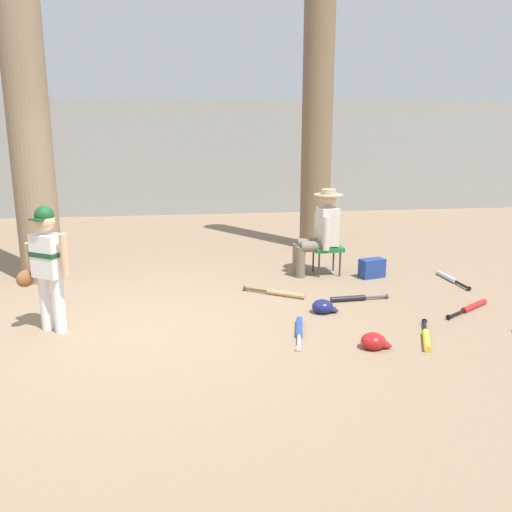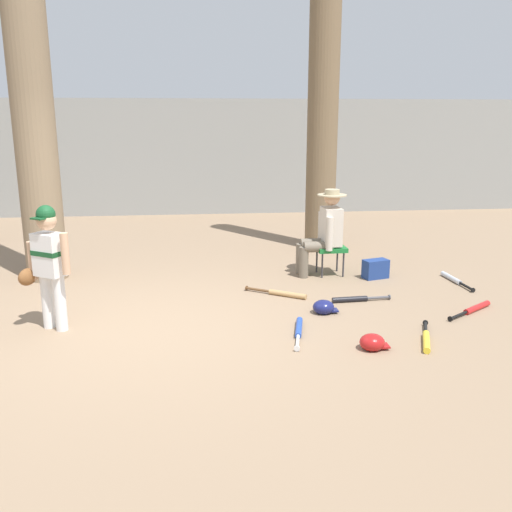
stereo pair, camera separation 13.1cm
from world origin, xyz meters
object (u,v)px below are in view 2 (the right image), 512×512
batting_helmet_navy (324,307)px  bat_yellow_trainer (426,339)px  tree_behind_spectator (323,108)px  batting_helmet_red (372,342)px  folding_stool (330,249)px  bat_red_barrel (474,309)px  bat_black_composite (354,299)px  bat_wood_tan (283,294)px  tree_near_player (32,107)px  handbag_beside_stool (376,269)px  bat_aluminum_silver (453,279)px  bat_blue_youth (299,330)px  young_ballplayer (48,260)px  seated_spectator (324,230)px

batting_helmet_navy → bat_yellow_trainer: bearing=-49.1°
tree_behind_spectator → batting_helmet_red: tree_behind_spectator is taller
folding_stool → bat_red_barrel: (1.27, -1.69, -0.33)m
bat_yellow_trainer → bat_black_composite: bearing=105.3°
bat_wood_tan → batting_helmet_navy: bearing=-61.3°
tree_near_player → bat_yellow_trainer: 5.56m
handbag_beside_stool → bat_aluminum_silver: size_ratio=0.42×
handbag_beside_stool → bat_black_composite: size_ratio=0.47×
handbag_beside_stool → bat_aluminum_silver: (1.00, -0.28, -0.10)m
bat_black_composite → tree_behind_spectator: bearing=85.8°
folding_stool → bat_blue_youth: (-0.83, -2.11, -0.33)m
bat_black_composite → batting_helmet_red: 1.41m
bat_aluminum_silver → young_ballplayer: bearing=-166.5°
young_ballplayer → bat_yellow_trainer: 3.87m
seated_spectator → bat_wood_tan: size_ratio=1.65×
folding_stool → batting_helmet_red: folding_stool is taller
bat_blue_youth → tree_near_player: bearing=142.3°
seated_spectator → handbag_beside_stool: seated_spectator is taller
tree_near_player → batting_helmet_red: 5.17m
handbag_beside_stool → batting_helmet_navy: 1.67m
bat_aluminum_silver → batting_helmet_navy: batting_helmet_navy is taller
handbag_beside_stool → bat_black_composite: (-0.57, -0.96, -0.10)m
tree_near_player → handbag_beside_stool: bearing=-6.5°
seated_spectator → bat_blue_youth: bearing=-109.2°
young_ballplayer → seated_spectator: (3.26, 1.72, -0.10)m
tree_near_player → batting_helmet_red: (3.69, -2.86, -2.21)m
tree_behind_spectator → batting_helmet_red: bearing=-95.8°
tree_behind_spectator → bat_yellow_trainer: bearing=-88.1°
folding_stool → bat_black_composite: (0.01, -1.21, -0.33)m
batting_helmet_navy → bat_blue_youth: bearing=-125.1°
tree_behind_spectator → bat_yellow_trainer: (0.14, -4.18, -2.27)m
folding_stool → batting_helmet_red: size_ratio=1.45×
tree_behind_spectator → bat_aluminum_silver: 3.45m
tree_behind_spectator → bat_aluminum_silver: size_ratio=6.65×
tree_behind_spectator → young_ballplayer: tree_behind_spectator is taller
tree_near_player → bat_red_barrel: size_ratio=7.39×
young_ballplayer → bat_blue_youth: size_ratio=1.69×
tree_near_player → bat_red_barrel: (5.18, -1.95, -2.25)m
seated_spectator → bat_yellow_trainer: seated_spectator is taller
bat_aluminum_silver → tree_near_player: bearing=171.8°
seated_spectator → tree_near_player: bearing=176.0°
bat_aluminum_silver → batting_helmet_red: batting_helmet_red is taller
seated_spectator → bat_red_barrel: size_ratio=1.68×
young_ballplayer → bat_black_composite: 3.48m
seated_spectator → handbag_beside_stool: 0.89m
bat_aluminum_silver → batting_helmet_navy: size_ratio=2.80×
bat_wood_tan → seated_spectator: bearing=51.6°
bat_black_composite → batting_helmet_red: size_ratio=2.55×
tree_behind_spectator → bat_yellow_trainer: 4.76m
folding_stool → bat_blue_youth: folding_stool is taller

